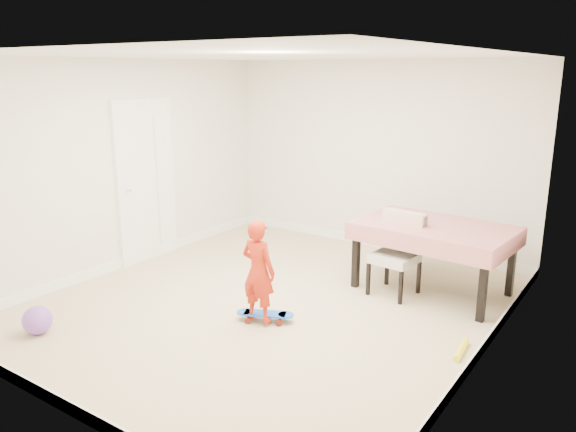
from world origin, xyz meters
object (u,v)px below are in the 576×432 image
Objects in this scene: dining_table at (432,258)px; skateboard at (265,317)px; child at (258,274)px; dining_chair at (395,255)px; balloon at (37,320)px.

skateboard is at bearing -117.76° from dining_table.
child is (-1.11, -1.79, 0.12)m from dining_table.
child reaches higher than dining_table.
balloon is (-2.40, -2.85, -0.32)m from dining_chair.
skateboard is 2.09× the size of balloon.
balloon is at bearing -124.33° from dining_chair.
dining_table is 0.46m from dining_chair.
dining_table is 6.00× the size of balloon.
balloon reaches higher than skateboard.
skateboard is 0.48m from child.
dining_chair is at bearing 49.88° from balloon.
child is (-0.02, -0.07, 0.47)m from skateboard.
dining_table is at bearing 49.41° from balloon.
dining_chair is at bearing -129.78° from dining_table.
dining_table is 1.81× the size of dining_chair.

